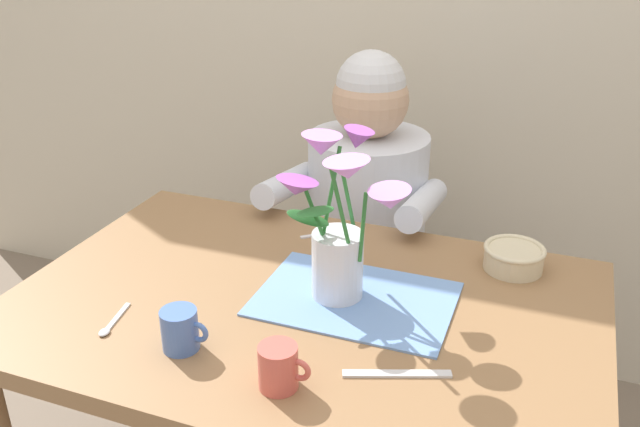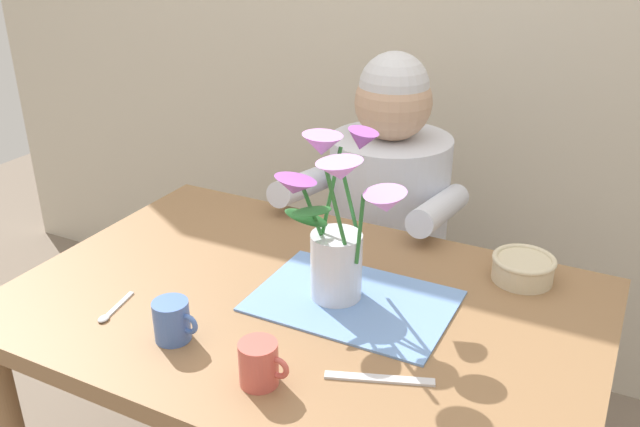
% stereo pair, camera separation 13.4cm
% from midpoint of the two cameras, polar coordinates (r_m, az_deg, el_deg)
% --- Properties ---
extents(dining_table, '(1.20, 0.80, 0.74)m').
position_cam_midpoint_polar(dining_table, '(1.45, -4.08, -10.72)').
color(dining_table, olive).
rests_on(dining_table, ground_plane).
extents(seated_person, '(0.45, 0.47, 1.14)m').
position_cam_midpoint_polar(seated_person, '(2.00, 1.95, -2.67)').
color(seated_person, '#4C4C56').
rests_on(seated_person, ground_plane).
extents(striped_placemat, '(0.40, 0.28, 0.00)m').
position_cam_midpoint_polar(striped_placemat, '(1.40, 0.21, -7.32)').
color(striped_placemat, '#6B93D1').
rests_on(striped_placemat, dining_table).
extents(flower_vase, '(0.30, 0.28, 0.34)m').
position_cam_midpoint_polar(flower_vase, '(1.32, -1.26, -1.14)').
color(flower_vase, silver).
rests_on(flower_vase, dining_table).
extents(ceramic_bowl, '(0.14, 0.14, 0.06)m').
position_cam_midpoint_polar(ceramic_bowl, '(1.54, 13.73, -3.65)').
color(ceramic_bowl, beige).
rests_on(ceramic_bowl, dining_table).
extents(dinner_knife, '(0.18, 0.08, 0.00)m').
position_cam_midpoint_polar(dinner_knife, '(1.20, 3.28, -13.52)').
color(dinner_knife, silver).
rests_on(dinner_knife, dining_table).
extents(ceramic_mug, '(0.09, 0.07, 0.08)m').
position_cam_midpoint_polar(ceramic_mug, '(1.28, -14.75, -9.60)').
color(ceramic_mug, '#476BB7').
rests_on(ceramic_mug, dining_table).
extents(coffee_cup, '(0.09, 0.07, 0.08)m').
position_cam_midpoint_polar(coffee_cup, '(1.16, -6.90, -12.90)').
color(coffee_cup, '#CC564C').
rests_on(coffee_cup, dining_table).
extents(spoon_0, '(0.04, 0.12, 0.01)m').
position_cam_midpoint_polar(spoon_0, '(1.40, -20.02, -8.94)').
color(spoon_0, silver).
rests_on(spoon_0, dining_table).
extents(spoon_1, '(0.10, 0.09, 0.01)m').
position_cam_midpoint_polar(spoon_1, '(1.66, -1.36, -1.68)').
color(spoon_1, silver).
rests_on(spoon_1, dining_table).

